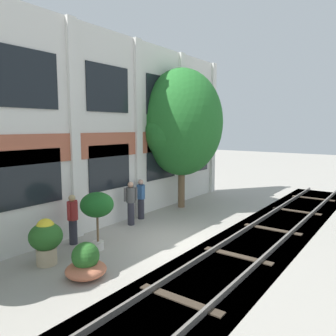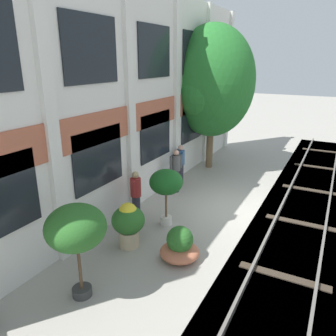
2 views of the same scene
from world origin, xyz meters
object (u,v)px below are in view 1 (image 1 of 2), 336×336
at_px(resident_watching_tracks, 73,218).
at_px(resident_near_plants, 131,202).
at_px(potted_plant_wide_bowl, 86,264).
at_px(broadleaf_tree, 182,125).
at_px(potted_plant_terracotta_small, 97,206).
at_px(resident_by_doorway, 141,198).
at_px(potted_plant_ribbed_drum, 46,238).

relative_size(resident_watching_tracks, resident_near_plants, 0.96).
relative_size(potted_plant_wide_bowl, resident_near_plants, 0.61).
height_order(broadleaf_tree, potted_plant_terracotta_small, broadleaf_tree).
bearing_deg(resident_by_doorway, potted_plant_terracotta_small, -122.21).
relative_size(broadleaf_tree, resident_watching_tracks, 3.94).
xyz_separation_m(broadleaf_tree, resident_by_doorway, (-2.62, 0.25, -2.98)).
height_order(resident_by_doorway, resident_watching_tracks, resident_by_doorway).
bearing_deg(resident_near_plants, resident_watching_tracks, -56.53).
distance_m(potted_plant_wide_bowl, resident_by_doorway, 5.42).
bearing_deg(potted_plant_ribbed_drum, resident_watching_tracks, 25.91).
xyz_separation_m(potted_plant_wide_bowl, resident_by_doorway, (4.85, 2.35, 0.52)).
bearing_deg(potted_plant_terracotta_small, broadleaf_tree, 8.67).
height_order(potted_plant_ribbed_drum, resident_watching_tracks, resident_watching_tracks).
relative_size(potted_plant_terracotta_small, resident_watching_tracks, 1.11).
height_order(resident_by_doorway, resident_near_plants, resident_near_plants).
xyz_separation_m(potted_plant_ribbed_drum, resident_watching_tracks, (1.44, 0.70, 0.13)).
relative_size(broadleaf_tree, resident_by_doorway, 3.90).
distance_m(resident_by_doorway, resident_watching_tracks, 3.52).
bearing_deg(potted_plant_wide_bowl, potted_plant_ribbed_drum, 94.19).
relative_size(resident_by_doorway, resident_watching_tracks, 1.01).
bearing_deg(broadleaf_tree, potted_plant_ribbed_drum, -175.43).
bearing_deg(broadleaf_tree, potted_plant_wide_bowl, -164.28).
bearing_deg(potted_plant_ribbed_drum, resident_by_doorway, 9.74).
bearing_deg(potted_plant_ribbed_drum, potted_plant_wide_bowl, -85.81).
relative_size(potted_plant_terracotta_small, resident_by_doorway, 1.10).
distance_m(potted_plant_ribbed_drum, resident_watching_tracks, 1.61).
bearing_deg(potted_plant_terracotta_small, resident_by_doorway, 18.95).
relative_size(potted_plant_ribbed_drum, resident_watching_tracks, 0.80).
distance_m(broadleaf_tree, potted_plant_wide_bowl, 8.52).
relative_size(potted_plant_wide_bowl, resident_by_doorway, 0.63).
distance_m(potted_plant_wide_bowl, resident_near_plants, 4.55).
relative_size(resident_by_doorway, resident_near_plants, 0.97).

